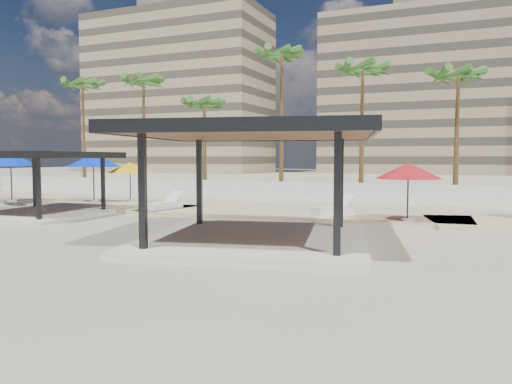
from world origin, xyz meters
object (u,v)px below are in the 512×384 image
Objects in this scene: umbrella_a at (93,160)px; lounger_b at (333,210)px; pavilion_west at (36,178)px; lounger_a at (164,205)px; umbrella_c at (408,171)px; pavilion_central at (255,174)px.

lounger_b is at bearing -3.72° from umbrella_a.
lounger_a is at bearing 32.14° from pavilion_west.
pavilion_west reaches higher than umbrella_c.
pavilion_central is at bearing -120.57° from lounger_a.
umbrella_a is 1.30× the size of umbrella_c.
lounger_a is (6.32, -2.06, -2.27)m from umbrella_a.
umbrella_a is at bearing 81.00° from lounger_a.
pavilion_central is at bearing -31.19° from umbrella_a.
pavilion_west is 1.65× the size of umbrella_a.
pavilion_central is 3.72× the size of lounger_b.
umbrella_c is (17.05, 3.48, 0.42)m from pavilion_west.
lounger_b is at bearing 15.61° from pavilion_west.
pavilion_central is 1.40× the size of pavilion_west.
lounger_b is at bearing 161.70° from umbrella_c.
pavilion_central is 13.20m from pavilion_west.
umbrella_c is at bearing -81.16° from lounger_a.
umbrella_a is at bearing 136.46° from pavilion_central.
pavilion_west is 2.65× the size of lounger_b.
umbrella_c is (18.39, -2.12, -0.39)m from umbrella_a.
pavilion_central is 16.59m from umbrella_a.
pavilion_central reaches higher than pavilion_west.
umbrella_a is (-14.19, 8.59, 0.35)m from pavilion_central.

